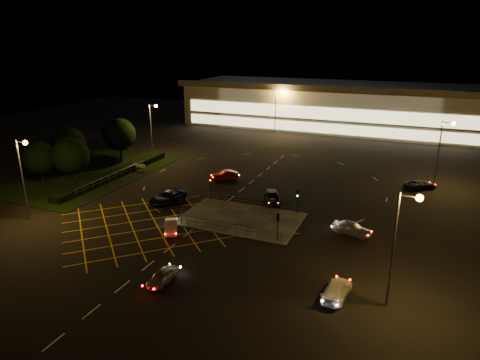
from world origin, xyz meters
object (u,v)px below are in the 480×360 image
at_px(signal_sw, 181,205).
at_px(signal_ne, 298,197).
at_px(signal_nw, 211,185).
at_px(car_approach_white, 337,290).
at_px(car_east_grey, 421,185).
at_px(car_near_silver, 162,276).
at_px(car_left_blue, 168,197).
at_px(car_right_silver, 352,228).
at_px(signal_se, 278,221).
at_px(car_far_dkgrey, 272,197).
at_px(car_queue_white, 171,226).
at_px(car_circ_red, 225,175).

height_order(signal_sw, signal_ne, same).
bearing_deg(signal_nw, car_approach_white, -39.14).
bearing_deg(car_east_grey, signal_nw, 82.90).
distance_m(car_near_silver, car_left_blue, 20.30).
xyz_separation_m(signal_nw, car_right_silver, (19.21, -3.14, -1.61)).
bearing_deg(car_near_silver, car_right_silver, 52.03).
height_order(car_east_grey, car_approach_white, car_approach_white).
relative_size(signal_sw, signal_nw, 1.00).
bearing_deg(signal_se, signal_sw, 0.00).
relative_size(car_left_blue, car_far_dkgrey, 1.14).
bearing_deg(car_left_blue, car_queue_white, -45.75).
height_order(car_queue_white, car_right_silver, car_right_silver).
xyz_separation_m(car_left_blue, car_approach_white, (25.24, -13.70, -0.12)).
height_order(signal_sw, signal_se, same).
distance_m(signal_nw, car_near_silver, 20.73).
distance_m(signal_ne, car_approach_white, 18.15).
bearing_deg(car_approach_white, car_queue_white, -11.03).
height_order(car_near_silver, car_east_grey, car_east_grey).
height_order(car_near_silver, car_circ_red, car_circ_red).
bearing_deg(car_circ_red, car_far_dkgrey, 16.96).
height_order(signal_sw, signal_nw, same).
distance_m(signal_ne, car_left_blue, 17.54).
bearing_deg(car_approach_white, signal_nw, -33.74).
bearing_deg(car_right_silver, signal_se, 136.61).
relative_size(signal_ne, car_queue_white, 0.81).
relative_size(car_near_silver, car_circ_red, 0.88).
relative_size(car_queue_white, car_east_grey, 0.82).
bearing_deg(car_far_dkgrey, car_circ_red, 123.59).
relative_size(signal_sw, car_approach_white, 0.69).
bearing_deg(signal_sw, signal_nw, -90.00).
relative_size(car_far_dkgrey, car_right_silver, 1.11).
distance_m(signal_ne, car_queue_white, 15.95).
relative_size(signal_sw, signal_ne, 1.00).
relative_size(car_left_blue, car_right_silver, 1.26).
xyz_separation_m(car_left_blue, car_far_dkgrey, (13.00, 5.59, -0.07)).
distance_m(signal_nw, car_circ_red, 10.10).
relative_size(signal_nw, car_right_silver, 0.71).
bearing_deg(car_queue_white, car_circ_red, 66.62).
relative_size(signal_se, car_near_silver, 0.85).
relative_size(signal_se, car_far_dkgrey, 0.64).
bearing_deg(car_near_silver, car_east_grey, 61.96).
xyz_separation_m(car_circ_red, car_approach_white, (22.28, -25.91, -0.03)).
height_order(signal_ne, car_east_grey, signal_ne).
relative_size(signal_ne, car_east_grey, 0.67).
height_order(signal_se, car_right_silver, signal_se).
distance_m(car_near_silver, car_queue_white, 10.91).
height_order(signal_sw, car_east_grey, signal_sw).
bearing_deg(car_near_silver, signal_ne, 72.81).
distance_m(signal_nw, car_east_grey, 30.97).
bearing_deg(car_right_silver, car_queue_white, 123.26).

